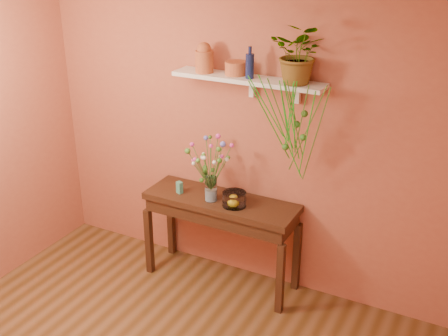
{
  "coord_description": "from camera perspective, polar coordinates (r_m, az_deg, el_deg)",
  "views": [
    {
      "loc": [
        1.92,
        -2.14,
        3.05
      ],
      "look_at": [
        0.0,
        1.55,
        1.25
      ],
      "focal_mm": 44.71,
      "sensor_mm": 36.0,
      "label": 1
    }
  ],
  "objects": [
    {
      "name": "carton",
      "position": [
        5.04,
        -4.57,
        -1.99
      ],
      "size": [
        0.07,
        0.06,
        0.11
      ],
      "primitive_type": "cube",
      "rotation": [
        0.0,
        0.0,
        -0.37
      ],
      "color": "teal",
      "rests_on": "sideboard"
    },
    {
      "name": "sideboard",
      "position": [
        4.99,
        -0.31,
        -4.45
      ],
      "size": [
        1.39,
        0.45,
        0.84
      ],
      "color": "#3D2012",
      "rests_on": "ground"
    },
    {
      "name": "terracotta_pot",
      "position": [
        4.63,
        1.21,
        10.17
      ],
      "size": [
        0.23,
        0.23,
        0.11
      ],
      "primitive_type": "cylinder",
      "rotation": [
        0.0,
        0.0,
        -0.33
      ],
      "color": "#B26031",
      "rests_on": "wall_shelf"
    },
    {
      "name": "room",
      "position": [
        3.34,
        -12.45,
        -7.83
      ],
      "size": [
        4.04,
        4.04,
        2.7
      ],
      "color": "brown",
      "rests_on": "ground"
    },
    {
      "name": "lemon",
      "position": [
        4.79,
        0.97,
        -3.49
      ],
      "size": [
        0.07,
        0.07,
        0.07
      ],
      "primitive_type": "sphere",
      "color": "yellow",
      "rests_on": "glass_bowl"
    },
    {
      "name": "glass_vase",
      "position": [
        4.87,
        -1.35,
        -2.31
      ],
      "size": [
        0.11,
        0.11,
        0.22
      ],
      "color": "white",
      "rests_on": "sideboard"
    },
    {
      "name": "bouquet",
      "position": [
        4.76,
        -1.54,
        1.0
      ],
      "size": [
        0.41,
        0.47,
        0.47
      ],
      "color": "#386B28",
      "rests_on": "glass_vase"
    },
    {
      "name": "blue_bottle",
      "position": [
        4.51,
        2.65,
        10.43
      ],
      "size": [
        0.08,
        0.08,
        0.26
      ],
      "color": "#131C47",
      "rests_on": "wall_shelf"
    },
    {
      "name": "terracotta_jug",
      "position": [
        4.69,
        -2.04,
        11.17
      ],
      "size": [
        0.16,
        0.16,
        0.25
      ],
      "color": "#B26031",
      "rests_on": "wall_shelf"
    },
    {
      "name": "plant_fronds",
      "position": [
        4.34,
        7.18,
        4.32
      ],
      "size": [
        0.67,
        0.39,
        0.86
      ],
      "color": "#336B1E",
      "rests_on": "wall_shelf"
    },
    {
      "name": "wall_shelf",
      "position": [
        4.57,
        2.58,
        8.98
      ],
      "size": [
        1.3,
        0.24,
        0.19
      ],
      "color": "white",
      "rests_on": "room"
    },
    {
      "name": "spider_plant",
      "position": [
        4.35,
        7.79,
        11.51
      ],
      "size": [
        0.43,
        0.38,
        0.47
      ],
      "primitive_type": "imported",
      "rotation": [
        0.0,
        0.0,
        -0.02
      ],
      "color": "#336B1E",
      "rests_on": "wall_shelf"
    },
    {
      "name": "glass_bowl",
      "position": [
        4.8,
        1.06,
        -3.24
      ],
      "size": [
        0.21,
        0.21,
        0.12
      ],
      "color": "white",
      "rests_on": "sideboard"
    }
  ]
}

